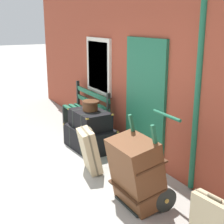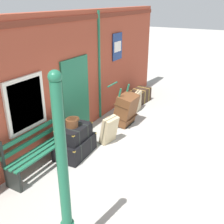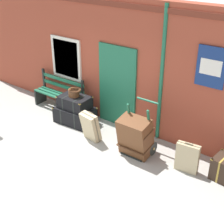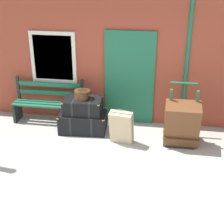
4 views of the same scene
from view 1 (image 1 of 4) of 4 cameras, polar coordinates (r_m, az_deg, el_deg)
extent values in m
cube|color=#9E422D|center=(5.56, 6.49, 7.91)|extent=(10.40, 0.30, 3.20)
cube|color=#1E6647|center=(5.43, 5.80, 1.83)|extent=(1.10, 0.05, 2.10)
cube|color=#123D2A|center=(5.42, 5.70, 1.82)|extent=(0.06, 0.02, 2.10)
cube|color=silver|center=(6.81, -2.37, 8.15)|extent=(1.04, 0.06, 1.16)
cube|color=silver|center=(6.80, -2.51, 8.14)|extent=(0.88, 0.02, 1.00)
cylinder|color=#1E6647|center=(4.42, 15.11, 5.46)|extent=(0.09, 0.09, 3.14)
cube|color=#1E6647|center=(6.91, -6.09, -0.29)|extent=(1.60, 0.09, 0.04)
cube|color=#1E6647|center=(6.96, -5.03, -0.14)|extent=(1.60, 0.09, 0.04)
cube|color=#1E6647|center=(7.02, -3.98, 0.01)|extent=(1.60, 0.09, 0.04)
cube|color=#1E6647|center=(6.99, -3.57, 1.65)|extent=(1.60, 0.05, 0.10)
cube|color=#1E6647|center=(6.95, -3.60, 3.25)|extent=(1.60, 0.05, 0.10)
cube|color=black|center=(7.70, -7.29, -0.40)|extent=(0.06, 0.40, 0.45)
cube|color=black|center=(7.65, -6.03, 3.44)|extent=(0.06, 0.06, 0.56)
cube|color=black|center=(6.38, -2.19, -3.72)|extent=(0.06, 0.40, 0.45)
cube|color=black|center=(6.32, -0.62, 0.89)|extent=(0.06, 0.06, 0.56)
cube|color=black|center=(6.17, -3.92, -4.56)|extent=(1.04, 0.71, 0.42)
cube|color=black|center=(6.36, -4.91, -3.96)|extent=(0.08, 0.65, 0.43)
cube|color=black|center=(5.99, -2.86, -5.19)|extent=(0.08, 0.65, 0.43)
cube|color=#B79338|center=(6.39, -8.41, -2.11)|extent=(0.05, 0.05, 0.02)
cube|color=#B79338|center=(5.58, -4.22, -4.67)|extent=(0.05, 0.05, 0.02)
cube|color=#B79338|center=(6.65, -3.72, -1.27)|extent=(0.05, 0.05, 0.02)
cube|color=#B79338|center=(5.87, 0.91, -3.56)|extent=(0.05, 0.05, 0.02)
cube|color=silver|center=(6.04, -6.41, -5.09)|extent=(0.36, 0.01, 0.10)
cube|color=black|center=(6.05, -3.93, -1.28)|extent=(0.82, 0.58, 0.32)
cube|color=black|center=(6.21, -4.70, -0.87)|extent=(0.06, 0.55, 0.33)
cube|color=black|center=(5.90, -3.12, -1.72)|extent=(0.06, 0.55, 0.33)
cube|color=#B79338|center=(6.24, -7.61, 0.55)|extent=(0.05, 0.05, 0.02)
cube|color=#B79338|center=(5.58, -4.41, -1.19)|extent=(0.05, 0.05, 0.02)
cube|color=#B79338|center=(6.45, -3.56, 1.16)|extent=(0.05, 0.05, 0.02)
cube|color=#B79338|center=(5.81, -0.03, -0.45)|extent=(0.05, 0.05, 0.02)
cylinder|color=brown|center=(6.02, -3.90, 1.14)|extent=(0.28, 0.28, 0.19)
cylinder|color=#432715|center=(5.96, -3.72, 1.74)|extent=(0.30, 0.30, 0.04)
cube|color=black|center=(4.46, 3.98, -15.87)|extent=(0.56, 0.28, 0.03)
cube|color=#1E6647|center=(4.48, 4.55, -7.45)|extent=(0.04, 0.31, 1.18)
cube|color=#1E6647|center=(4.11, 8.43, -9.80)|extent=(0.04, 0.31, 1.18)
cylinder|color=#1E6647|center=(4.24, 9.64, -0.62)|extent=(0.54, 0.04, 0.04)
cylinder|color=black|center=(4.74, 4.58, -11.79)|extent=(0.04, 0.32, 0.32)
cylinder|color=#B79338|center=(4.74, 4.58, -11.79)|extent=(0.07, 0.06, 0.06)
cylinder|color=black|center=(4.29, 9.44, -15.14)|extent=(0.04, 0.32, 0.32)
cylinder|color=#B79338|center=(4.29, 9.44, -15.14)|extent=(0.07, 0.06, 0.06)
cube|color=brown|center=(4.24, 4.33, -10.52)|extent=(0.68, 0.60, 0.95)
cube|color=#432715|center=(4.33, 4.27, -12.83)|extent=(0.70, 0.46, 0.11)
cube|color=#432715|center=(4.16, 4.38, -8.11)|extent=(0.70, 0.46, 0.11)
cylinder|color=#71644C|center=(3.46, 17.70, -14.26)|extent=(0.16, 0.05, 0.03)
cube|color=tan|center=(5.19, -4.00, -6.82)|extent=(0.51, 0.40, 0.72)
cylinder|color=#71644C|center=(5.07, -3.81, -3.01)|extent=(0.16, 0.05, 0.03)
cube|color=brown|center=(5.19, -4.00, -6.82)|extent=(0.49, 0.25, 0.70)
camera|label=2|loc=(9.80, -37.29, 19.22)|focal=43.01mm
camera|label=3|loc=(3.53, -126.43, 22.98)|focal=51.85mm
camera|label=4|loc=(5.45, -80.24, 14.91)|focal=53.62mm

